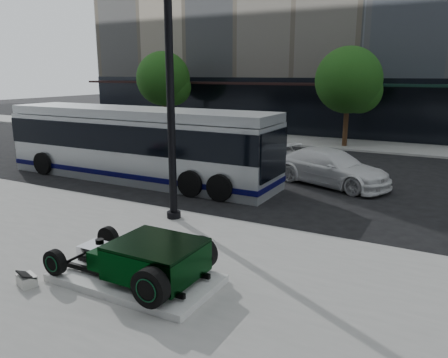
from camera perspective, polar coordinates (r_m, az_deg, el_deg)
The scene contains 9 objects.
ground at distance 15.23m, azimuth 0.38°, elevation -2.79°, with size 120.00×120.00×0.00m, color black.
sidewalk_far at distance 28.08m, azimuth 13.90°, elevation 4.57°, with size 70.00×4.00×0.12m, color gray.
street_trees at distance 26.60m, azimuth 16.28°, elevation 11.98°, with size 29.80×3.80×5.70m.
display_plinth at distance 9.43m, azimuth -11.42°, elevation -12.54°, with size 3.40×1.80×0.15m, color silver.
hot_rod at distance 9.03m, azimuth -9.91°, elevation -10.19°, with size 3.22×2.00×0.81m.
info_plaque at distance 9.91m, azimuth -24.35°, elevation -11.89°, with size 0.47×0.41×0.31m.
lamppost at distance 12.49m, azimuth -7.00°, elevation 10.17°, with size 0.41×0.41×7.48m.
transit_bus at distance 18.39m, azimuth -11.20°, elevation 4.57°, with size 12.12×2.88×2.92m.
white_sedan at distance 17.69m, azimuth 13.78°, elevation 1.48°, with size 1.95×4.81×1.39m, color white.
Camera 1 is at (6.82, -12.91, 4.32)m, focal length 35.00 mm.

